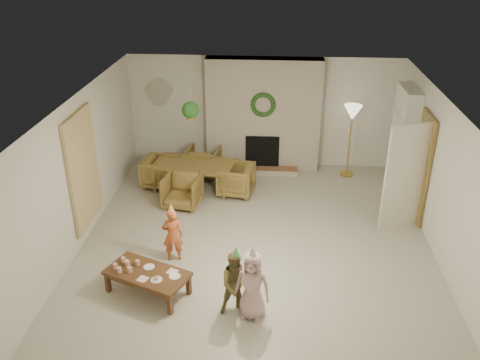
# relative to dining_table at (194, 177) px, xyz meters

# --- Properties ---
(floor) EXTENTS (7.00, 7.00, 0.00)m
(floor) POSITION_rel_dining_table_xyz_m (1.39, -2.04, -0.29)
(floor) COLOR #B7B29E
(floor) RESTS_ON ground
(ceiling) EXTENTS (7.00, 7.00, 0.00)m
(ceiling) POSITION_rel_dining_table_xyz_m (1.39, -2.04, 2.21)
(ceiling) COLOR white
(ceiling) RESTS_ON wall_back
(wall_back) EXTENTS (7.00, 0.00, 7.00)m
(wall_back) POSITION_rel_dining_table_xyz_m (1.39, 1.46, 0.96)
(wall_back) COLOR silver
(wall_back) RESTS_ON floor
(wall_front) EXTENTS (7.00, 0.00, 7.00)m
(wall_front) POSITION_rel_dining_table_xyz_m (1.39, -5.54, 0.96)
(wall_front) COLOR silver
(wall_front) RESTS_ON floor
(wall_left) EXTENTS (0.00, 7.00, 7.00)m
(wall_left) POSITION_rel_dining_table_xyz_m (-1.61, -2.04, 0.96)
(wall_left) COLOR silver
(wall_left) RESTS_ON floor
(wall_right) EXTENTS (0.00, 7.00, 7.00)m
(wall_right) POSITION_rel_dining_table_xyz_m (4.39, -2.04, 0.96)
(wall_right) COLOR silver
(wall_right) RESTS_ON floor
(fireplace_mass) EXTENTS (2.50, 0.40, 2.50)m
(fireplace_mass) POSITION_rel_dining_table_xyz_m (1.39, 1.26, 0.96)
(fireplace_mass) COLOR #562D16
(fireplace_mass) RESTS_ON floor
(fireplace_hearth) EXTENTS (1.60, 0.30, 0.12)m
(fireplace_hearth) POSITION_rel_dining_table_xyz_m (1.39, 0.91, -0.23)
(fireplace_hearth) COLOR brown
(fireplace_hearth) RESTS_ON floor
(fireplace_firebox) EXTENTS (0.75, 0.12, 0.75)m
(fireplace_firebox) POSITION_rel_dining_table_xyz_m (1.39, 1.08, 0.16)
(fireplace_firebox) COLOR black
(fireplace_firebox) RESTS_ON floor
(fireplace_wreath) EXTENTS (0.54, 0.10, 0.54)m
(fireplace_wreath) POSITION_rel_dining_table_xyz_m (1.39, 1.03, 1.26)
(fireplace_wreath) COLOR #1C4419
(fireplace_wreath) RESTS_ON fireplace_mass
(floor_lamp_base) EXTENTS (0.30, 0.30, 0.03)m
(floor_lamp_base) POSITION_rel_dining_table_xyz_m (3.29, 0.96, -0.27)
(floor_lamp_base) COLOR gold
(floor_lamp_base) RESTS_ON floor
(floor_lamp_post) EXTENTS (0.03, 0.03, 1.45)m
(floor_lamp_post) POSITION_rel_dining_table_xyz_m (3.29, 0.96, 0.46)
(floor_lamp_post) COLOR gold
(floor_lamp_post) RESTS_ON floor
(floor_lamp_shade) EXTENTS (0.39, 0.39, 0.32)m
(floor_lamp_shade) POSITION_rel_dining_table_xyz_m (3.29, 0.96, 1.16)
(floor_lamp_shade) COLOR beige
(floor_lamp_shade) RESTS_ON floor_lamp_post
(bookshelf_carcass) EXTENTS (0.30, 1.00, 2.20)m
(bookshelf_carcass) POSITION_rel_dining_table_xyz_m (4.23, 0.26, 0.81)
(bookshelf_carcass) COLOR white
(bookshelf_carcass) RESTS_ON floor
(bookshelf_shelf_a) EXTENTS (0.30, 0.92, 0.03)m
(bookshelf_shelf_a) POSITION_rel_dining_table_xyz_m (4.21, 0.26, 0.16)
(bookshelf_shelf_a) COLOR white
(bookshelf_shelf_a) RESTS_ON bookshelf_carcass
(bookshelf_shelf_b) EXTENTS (0.30, 0.92, 0.03)m
(bookshelf_shelf_b) POSITION_rel_dining_table_xyz_m (4.21, 0.26, 0.56)
(bookshelf_shelf_b) COLOR white
(bookshelf_shelf_b) RESTS_ON bookshelf_carcass
(bookshelf_shelf_c) EXTENTS (0.30, 0.92, 0.03)m
(bookshelf_shelf_c) POSITION_rel_dining_table_xyz_m (4.21, 0.26, 0.96)
(bookshelf_shelf_c) COLOR white
(bookshelf_shelf_c) RESTS_ON bookshelf_carcass
(bookshelf_shelf_d) EXTENTS (0.30, 0.92, 0.03)m
(bookshelf_shelf_d) POSITION_rel_dining_table_xyz_m (4.21, 0.26, 1.36)
(bookshelf_shelf_d) COLOR white
(bookshelf_shelf_d) RESTS_ON bookshelf_carcass
(books_row_lower) EXTENTS (0.20, 0.40, 0.24)m
(books_row_lower) POSITION_rel_dining_table_xyz_m (4.19, 0.11, 0.30)
(books_row_lower) COLOR #A6231E
(books_row_lower) RESTS_ON bookshelf_shelf_a
(books_row_mid) EXTENTS (0.20, 0.44, 0.24)m
(books_row_mid) POSITION_rel_dining_table_xyz_m (4.19, 0.31, 0.70)
(books_row_mid) COLOR #22527D
(books_row_mid) RESTS_ON bookshelf_shelf_b
(books_row_upper) EXTENTS (0.20, 0.36, 0.22)m
(books_row_upper) POSITION_rel_dining_table_xyz_m (4.19, 0.16, 1.09)
(books_row_upper) COLOR #AF6A25
(books_row_upper) RESTS_ON bookshelf_shelf_c
(door_frame) EXTENTS (0.05, 0.86, 2.04)m
(door_frame) POSITION_rel_dining_table_xyz_m (4.35, -0.84, 0.73)
(door_frame) COLOR olive
(door_frame) RESTS_ON floor
(door_leaf) EXTENTS (0.77, 0.32, 2.00)m
(door_leaf) POSITION_rel_dining_table_xyz_m (3.97, -1.22, 0.71)
(door_leaf) COLOR beige
(door_leaf) RESTS_ON floor
(curtain_panel) EXTENTS (0.06, 1.20, 2.00)m
(curtain_panel) POSITION_rel_dining_table_xyz_m (-1.57, -1.84, 0.96)
(curtain_panel) COLOR beige
(curtain_panel) RESTS_ON wall_left
(dining_table) EXTENTS (1.77, 1.15, 0.58)m
(dining_table) POSITION_rel_dining_table_xyz_m (0.00, 0.00, 0.00)
(dining_table) COLOR olive
(dining_table) RESTS_ON floor
(dining_chair_near) EXTENTS (0.78, 0.80, 0.64)m
(dining_chair_near) POSITION_rel_dining_table_xyz_m (-0.11, -0.72, 0.03)
(dining_chair_near) COLOR olive
(dining_chair_near) RESTS_ON floor
(dining_chair_far) EXTENTS (0.78, 0.80, 0.64)m
(dining_chair_far) POSITION_rel_dining_table_xyz_m (0.11, 0.72, 0.03)
(dining_chair_far) COLOR olive
(dining_chair_far) RESTS_ON floor
(dining_chair_left) EXTENTS (0.80, 0.78, 0.64)m
(dining_chair_left) POSITION_rel_dining_table_xyz_m (-0.72, 0.11, 0.03)
(dining_chair_left) COLOR olive
(dining_chair_left) RESTS_ON floor
(dining_chair_right) EXTENTS (0.80, 0.78, 0.64)m
(dining_chair_right) POSITION_rel_dining_table_xyz_m (0.90, -0.13, 0.03)
(dining_chair_right) COLOR olive
(dining_chair_right) RESTS_ON floor
(hanging_plant_cord) EXTENTS (0.01, 0.01, 0.70)m
(hanging_plant_cord) POSITION_rel_dining_table_xyz_m (0.09, -0.54, 1.86)
(hanging_plant_cord) COLOR tan
(hanging_plant_cord) RESTS_ON ceiling
(hanging_plant_pot) EXTENTS (0.16, 0.16, 0.12)m
(hanging_plant_pot) POSITION_rel_dining_table_xyz_m (0.09, -0.54, 1.51)
(hanging_plant_pot) COLOR #A46735
(hanging_plant_pot) RESTS_ON hanging_plant_cord
(hanging_plant_foliage) EXTENTS (0.32, 0.32, 0.32)m
(hanging_plant_foliage) POSITION_rel_dining_table_xyz_m (0.09, -0.54, 1.63)
(hanging_plant_foliage) COLOR #194918
(hanging_plant_foliage) RESTS_ON hanging_plant_pot
(coffee_table_top) EXTENTS (1.36, 1.04, 0.06)m
(coffee_table_top) POSITION_rel_dining_table_xyz_m (-0.15, -3.45, 0.06)
(coffee_table_top) COLOR #53351B
(coffee_table_top) RESTS_ON floor
(coffee_table_apron) EXTENTS (1.24, 0.91, 0.08)m
(coffee_table_apron) POSITION_rel_dining_table_xyz_m (-0.15, -3.45, -0.01)
(coffee_table_apron) COLOR #53351B
(coffee_table_apron) RESTS_ON floor
(coffee_leg_fl) EXTENTS (0.09, 0.09, 0.32)m
(coffee_leg_fl) POSITION_rel_dining_table_xyz_m (-0.76, -3.47, -0.13)
(coffee_leg_fl) COLOR #53351B
(coffee_leg_fl) RESTS_ON floor
(coffee_leg_fr) EXTENTS (0.09, 0.09, 0.32)m
(coffee_leg_fr) POSITION_rel_dining_table_xyz_m (0.27, -3.89, -0.13)
(coffee_leg_fr) COLOR #53351B
(coffee_leg_fr) RESTS_ON floor
(coffee_leg_bl) EXTENTS (0.09, 0.09, 0.32)m
(coffee_leg_bl) POSITION_rel_dining_table_xyz_m (-0.56, -3.01, -0.13)
(coffee_leg_bl) COLOR #53351B
(coffee_leg_bl) RESTS_ON floor
(coffee_leg_br) EXTENTS (0.09, 0.09, 0.32)m
(coffee_leg_br) POSITION_rel_dining_table_xyz_m (0.46, -3.43, -0.13)
(coffee_leg_br) COLOR #53351B
(coffee_leg_br) RESTS_ON floor
(cup_a) EXTENTS (0.09, 0.09, 0.08)m
(cup_a) POSITION_rel_dining_table_xyz_m (-0.64, -3.40, 0.13)
(cup_a) COLOR white
(cup_a) RESTS_ON coffee_table_top
(cup_b) EXTENTS (0.09, 0.09, 0.08)m
(cup_b) POSITION_rel_dining_table_xyz_m (-0.56, -3.22, 0.13)
(cup_b) COLOR white
(cup_b) RESTS_ON coffee_table_top
(cup_c) EXTENTS (0.09, 0.09, 0.08)m
(cup_c) POSITION_rel_dining_table_xyz_m (-0.55, -3.49, 0.13)
(cup_c) COLOR white
(cup_c) RESTS_ON coffee_table_top
(cup_d) EXTENTS (0.09, 0.09, 0.08)m
(cup_d) POSITION_rel_dining_table_xyz_m (-0.48, -3.31, 0.13)
(cup_d) COLOR white
(cup_d) RESTS_ON coffee_table_top
(cup_e) EXTENTS (0.09, 0.09, 0.08)m
(cup_e) POSITION_rel_dining_table_xyz_m (-0.40, -3.47, 0.13)
(cup_e) COLOR white
(cup_e) RESTS_ON coffee_table_top
(cup_f) EXTENTS (0.09, 0.09, 0.08)m
(cup_f) POSITION_rel_dining_table_xyz_m (-0.33, -3.29, 0.13)
(cup_f) COLOR white
(cup_f) RESTS_ON coffee_table_top
(plate_a) EXTENTS (0.22, 0.22, 0.01)m
(plate_a) POSITION_rel_dining_table_xyz_m (-0.15, -3.33, 0.09)
(plate_a) COLOR white
(plate_a) RESTS_ON coffee_table_top
(plate_b) EXTENTS (0.22, 0.22, 0.01)m
(plate_b) POSITION_rel_dining_table_xyz_m (0.03, -3.63, 0.09)
(plate_b) COLOR white
(plate_b) RESTS_ON coffee_table_top
(plate_c) EXTENTS (0.22, 0.22, 0.01)m
(plate_c) POSITION_rel_dining_table_xyz_m (0.28, -3.53, 0.09)
(plate_c) COLOR white
(plate_c) RESTS_ON coffee_table_top
(food_scoop) EXTENTS (0.09, 0.09, 0.07)m
(food_scoop) POSITION_rel_dining_table_xyz_m (0.03, -3.63, 0.13)
(food_scoop) COLOR tan
(food_scoop) RESTS_ON plate_b
(napkin_left) EXTENTS (0.18, 0.18, 0.01)m
(napkin_left) POSITION_rel_dining_table_xyz_m (-0.17, -3.62, 0.09)
(napkin_left) COLOR #FFBBBF
(napkin_left) RESTS_ON coffee_table_top
(napkin_right) EXTENTS (0.18, 0.18, 0.01)m
(napkin_right) POSITION_rel_dining_table_xyz_m (0.22, -3.42, 0.09)
(napkin_right) COLOR #FFBBBF
(napkin_right) RESTS_ON coffee_table_top
(child_red) EXTENTS (0.37, 0.28, 0.93)m
(child_red) POSITION_rel_dining_table_xyz_m (0.07, -2.56, 0.18)
(child_red) COLOR #C7582A
(child_red) RESTS_ON floor
(party_hat_red) EXTENTS (0.15, 0.15, 0.18)m
(party_hat_red) POSITION_rel_dining_table_xyz_m (0.07, -2.56, 0.68)
(party_hat_red) COLOR #E2DB4B
(party_hat_red) RESTS_ON child_red
(child_plaid) EXTENTS (0.56, 0.48, 0.99)m
(child_plaid) POSITION_rel_dining_table_xyz_m (1.20, -3.77, 0.20)
(child_plaid) COLOR #955328
(child_plaid) RESTS_ON floor
(party_hat_plaid) EXTENTS (0.13, 0.13, 0.16)m
(party_hat_plaid) POSITION_rel_dining_table_xyz_m (1.20, -3.77, 0.73)
(party_hat_plaid) COLOR green
(party_hat_plaid) RESTS_ON child_plaid
(child_pink) EXTENTS (0.56, 0.41, 1.03)m
(child_pink) POSITION_rel_dining_table_xyz_m (1.42, -3.84, 0.23)
(child_pink) COLOR #D1A7AD
(child_pink) RESTS_ON floor
(party_hat_pink) EXTENTS (0.17, 0.17, 0.19)m
(party_hat_pink) POSITION_rel_dining_table_xyz_m (1.42, -3.84, 0.78)
(party_hat_pink) COLOR silver
(party_hat_pink) RESTS_ON child_pink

